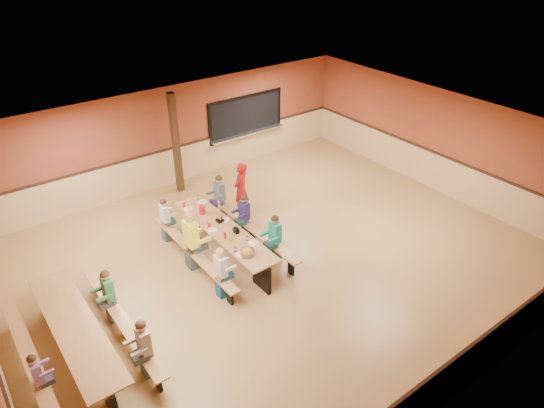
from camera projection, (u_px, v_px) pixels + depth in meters
ground at (274, 258)px, 11.67m from camera, size 12.00×12.00×0.00m
room_envelope at (274, 234)px, 11.32m from camera, size 12.04×10.04×3.02m
kitchen_pass_through at (246, 118)px, 15.67m from camera, size 2.78×0.28×1.38m
structural_post at (176, 144)px, 13.84m from camera, size 0.18×0.18×3.00m
cafeteria_table_main at (224, 236)px, 11.53m from camera, size 1.91×3.70×0.74m
cafeteria_table_second at (77, 335)px, 8.81m from camera, size 1.91×3.70×0.74m
seated_child_white_left at (221, 273)px, 10.21m from camera, size 0.37×0.31×1.22m
seated_adult_yellow at (191, 240)px, 11.02m from camera, size 0.50×0.41×1.48m
seated_child_grey_left at (165, 220)px, 12.05m from camera, size 0.35×0.28×1.16m
seated_child_teal_right at (275, 239)px, 11.26m from camera, size 0.39×0.32×1.25m
seated_child_navy_right at (245, 217)px, 12.15m from camera, size 0.36×0.30×1.20m
seated_child_char_right at (220, 197)px, 12.95m from camera, size 0.39×0.32×1.25m
seated_child_purple_sec at (39, 380)px, 7.90m from camera, size 0.32×0.26×1.11m
seated_child_green_sec at (110, 297)px, 9.56m from camera, size 0.38×0.31×1.23m
seated_child_tan_sec at (145, 348)px, 8.40m from camera, size 0.39×0.32×1.24m
standing_woman at (241, 189)px, 13.04m from camera, size 0.67×0.59×1.54m
punch_pitcher at (202, 210)px, 11.96m from camera, size 0.16×0.16×0.22m
chip_bowl at (247, 252)px, 10.51m from camera, size 0.32×0.32×0.15m
napkin_dispenser at (236, 230)px, 11.25m from camera, size 0.10×0.14×0.13m
condiment_mustard at (229, 239)px, 10.92m from camera, size 0.06×0.06×0.17m
condiment_ketchup at (225, 235)px, 11.04m from camera, size 0.06×0.06×0.17m
table_paddle at (220, 217)px, 11.64m from camera, size 0.16×0.16×0.56m
place_settings at (223, 227)px, 11.40m from camera, size 0.65×3.30×0.11m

